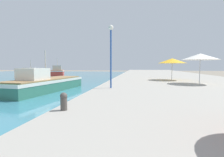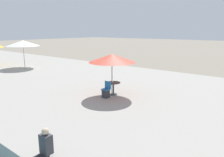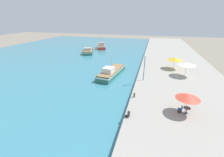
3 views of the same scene
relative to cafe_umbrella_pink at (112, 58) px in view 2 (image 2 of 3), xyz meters
name	(u,v)px [view 2 (image 2 of 3)]	position (x,y,z in m)	size (l,w,h in m)	color
cafe_umbrella_pink	(112,58)	(0.00, 0.00, 0.00)	(2.67, 2.67, 2.42)	#B7B7B7
cafe_umbrella_white	(23,43)	(2.00, 13.02, 0.27)	(3.24, 3.24, 2.73)	#B7B7B7
cafe_table	(113,86)	(0.16, 0.02, -1.65)	(0.80, 0.80, 0.74)	#333338
cafe_chair_left	(106,92)	(-0.57, -0.03, -1.86)	(0.45, 0.42, 0.91)	#2D2D33
person_at_quay	(45,145)	(-6.29, -2.51, -1.76)	(0.52, 0.36, 0.96)	#232328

